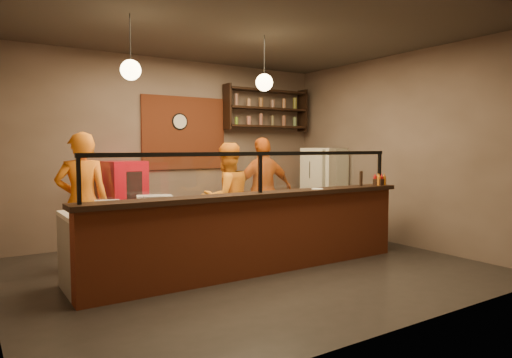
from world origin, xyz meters
TOP-DOWN VIEW (x-y plane):
  - floor at (0.00, 0.00)m, footprint 6.00×6.00m
  - ceiling at (0.00, 0.00)m, footprint 6.00×6.00m
  - wall_back at (0.00, 2.50)m, footprint 6.00×0.00m
  - wall_right at (3.00, 0.00)m, footprint 0.00×5.00m
  - wall_front at (0.00, -2.50)m, footprint 6.00×0.00m
  - brick_patch at (0.20, 2.47)m, footprint 1.60×0.04m
  - service_counter at (0.00, -0.30)m, footprint 4.60×0.25m
  - counter_ledge at (0.00, -0.30)m, footprint 4.70×0.37m
  - worktop_cabinet at (0.00, 0.20)m, footprint 4.60×0.75m
  - worktop at (0.00, 0.20)m, footprint 4.60×0.75m
  - sneeze_guard at (0.00, -0.30)m, footprint 4.50×0.05m
  - wall_shelving at (1.90, 2.32)m, footprint 1.84×0.28m
  - wall_clock at (0.10, 2.46)m, footprint 0.30×0.04m
  - pendant_left at (-1.50, 0.20)m, footprint 0.24×0.24m
  - pendant_right at (0.40, 0.20)m, footprint 0.24×0.24m
  - cook_left at (-1.89, 1.11)m, footprint 0.74×0.56m
  - cook_mid at (0.19, 0.92)m, footprint 0.84×0.66m
  - cook_right at (1.11, 1.26)m, footprint 1.11×0.57m
  - fridge at (2.60, 1.41)m, footprint 0.83×0.80m
  - red_cooler at (-1.02, 2.15)m, footprint 0.72×0.68m
  - pizza_dough at (-0.13, 0.22)m, footprint 0.57×0.57m
  - prep_tub_a at (-1.83, 0.10)m, footprint 0.32×0.28m
  - prep_tub_b at (-1.28, 0.28)m, footprint 0.34×0.30m
  - prep_tub_c at (-1.26, 0.02)m, footprint 0.40×0.35m
  - rolling_pin at (-1.39, 0.38)m, footprint 0.31×0.15m
  - condiment_caddy at (2.20, -0.32)m, footprint 0.20×0.18m
  - pepper_mill at (1.84, -0.28)m, footprint 0.06×0.06m
  - small_plate at (0.92, -0.35)m, footprint 0.18×0.18m

SIDE VIEW (x-z plane):
  - floor at x=0.00m, z-range 0.00..0.00m
  - worktop_cabinet at x=0.00m, z-range 0.00..0.85m
  - service_counter at x=0.00m, z-range 0.00..1.00m
  - red_cooler at x=-1.02m, z-range 0.00..1.42m
  - fridge at x=2.60m, z-range 0.00..1.63m
  - cook_mid at x=0.19m, z-range 0.00..1.71m
  - worktop at x=0.00m, z-range 0.85..0.90m
  - cook_right at x=1.11m, z-range 0.00..1.81m
  - pizza_dough at x=-0.13m, z-range 0.90..0.91m
  - cook_left at x=-1.89m, z-range 0.00..1.84m
  - rolling_pin at x=-1.39m, z-range 0.90..0.95m
  - prep_tub_a at x=-1.83m, z-range 0.90..1.04m
  - prep_tub_b at x=-1.28m, z-range 0.90..1.04m
  - prep_tub_c at x=-1.26m, z-range 0.90..1.07m
  - counter_ledge at x=0.00m, z-range 1.00..1.06m
  - small_plate at x=0.92m, z-range 1.06..1.07m
  - condiment_caddy at x=2.20m, z-range 1.06..1.16m
  - pepper_mill at x=1.84m, z-range 1.06..1.28m
  - sneeze_guard at x=0.00m, z-range 1.11..1.63m
  - wall_back at x=0.00m, z-range -1.40..4.60m
  - wall_right at x=3.00m, z-range -0.90..4.10m
  - wall_front at x=0.00m, z-range -1.40..4.60m
  - brick_patch at x=0.20m, z-range 1.25..2.55m
  - wall_clock at x=0.10m, z-range 1.95..2.25m
  - wall_shelving at x=1.90m, z-range 1.98..2.83m
  - pendant_left at x=-1.50m, z-range 2.17..2.94m
  - pendant_right at x=0.40m, z-range 2.17..2.94m
  - ceiling at x=0.00m, z-range 3.20..3.20m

